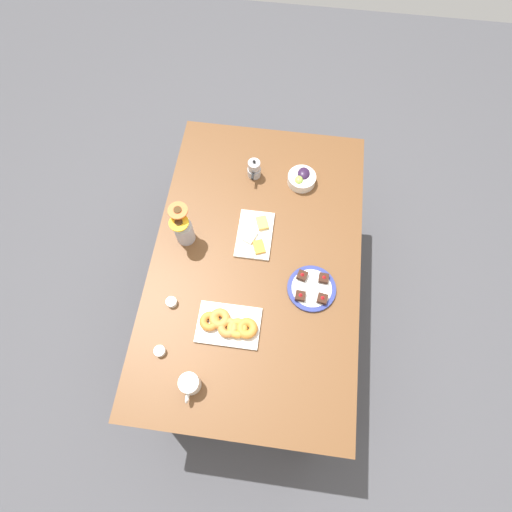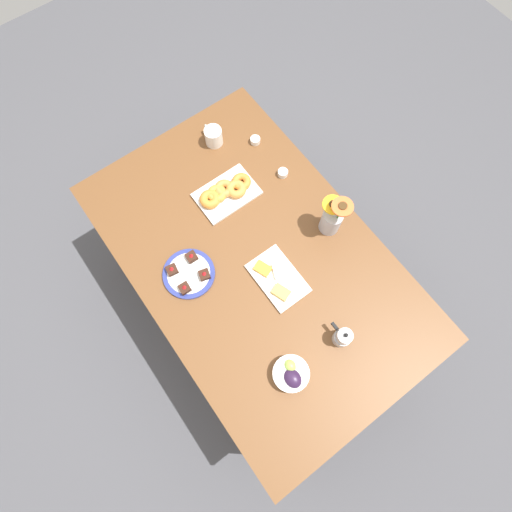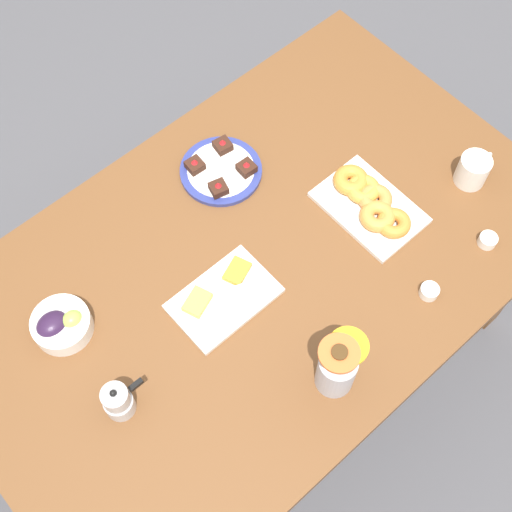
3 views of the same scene
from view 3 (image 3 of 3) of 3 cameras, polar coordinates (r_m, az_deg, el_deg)
ground_plane at (r=2.51m, az=0.00°, el=-8.33°), size 6.00×6.00×0.00m
dining_table at (r=1.91m, az=0.00°, el=-1.76°), size 1.60×1.00×0.74m
coffee_mug at (r=2.01m, az=16.99°, el=6.63°), size 0.12×0.08×0.09m
grape_bowl at (r=1.79m, az=-15.33°, el=-5.31°), size 0.15×0.15×0.07m
cheese_platter at (r=1.78m, az=-2.64°, el=-3.28°), size 0.26×0.17×0.03m
croissant_platter at (r=1.92m, az=9.14°, el=4.23°), size 0.19×0.29×0.05m
jam_cup_honey at (r=1.83m, az=13.70°, el=-2.75°), size 0.05×0.05×0.03m
jam_cup_berry at (r=1.94m, az=18.05°, el=1.22°), size 0.05×0.05×0.03m
dessert_plate at (r=1.97m, az=-2.82°, el=6.88°), size 0.23×0.23×0.05m
flower_vase at (r=1.64m, az=6.50°, el=-8.96°), size 0.13×0.10×0.24m
moka_pot at (r=1.68m, az=-10.98°, el=-11.32°), size 0.11×0.07×0.12m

